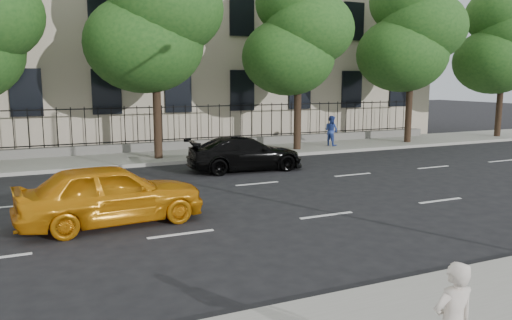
# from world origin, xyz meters

# --- Properties ---
(ground) EXTENTS (120.00, 120.00, 0.00)m
(ground) POSITION_xyz_m (0.00, 0.00, 0.00)
(ground) COLOR black
(ground) RESTS_ON ground
(far_sidewalk) EXTENTS (60.00, 4.00, 0.15)m
(far_sidewalk) POSITION_xyz_m (0.00, 14.00, 0.07)
(far_sidewalk) COLOR gray
(far_sidewalk) RESTS_ON ground
(lane_markings) EXTENTS (49.60, 4.62, 0.01)m
(lane_markings) POSITION_xyz_m (0.00, 4.75, 0.01)
(lane_markings) COLOR silver
(lane_markings) RESTS_ON ground
(iron_fence) EXTENTS (30.00, 0.50, 2.20)m
(iron_fence) POSITION_xyz_m (0.00, 15.70, 0.65)
(iron_fence) COLOR slate
(iron_fence) RESTS_ON far_sidewalk
(tree_c) EXTENTS (5.89, 5.50, 9.80)m
(tree_c) POSITION_xyz_m (-1.96, 13.36, 6.41)
(tree_c) COLOR #382619
(tree_c) RESTS_ON far_sidewalk
(tree_d) EXTENTS (5.34, 4.94, 8.84)m
(tree_d) POSITION_xyz_m (5.04, 13.36, 5.84)
(tree_d) COLOR #382619
(tree_d) RESTS_ON far_sidewalk
(tree_e) EXTENTS (5.71, 5.31, 9.46)m
(tree_e) POSITION_xyz_m (12.04, 13.36, 6.20)
(tree_e) COLOR #382619
(tree_e) RESTS_ON far_sidewalk
(tree_f) EXTENTS (5.52, 5.12, 9.01)m
(tree_f) POSITION_xyz_m (19.04, 13.36, 5.88)
(tree_f) COLOR #382619
(tree_f) RESTS_ON far_sidewalk
(yellow_taxi) EXTENTS (4.69, 2.21, 1.55)m
(yellow_taxi) POSITION_xyz_m (-5.34, 4.05, 0.78)
(yellow_taxi) COLOR orange
(yellow_taxi) RESTS_ON ground
(black_sedan) EXTENTS (4.77, 2.20, 1.35)m
(black_sedan) POSITION_xyz_m (0.65, 9.58, 0.67)
(black_sedan) COLOR black
(black_sedan) RESTS_ON ground
(pedestrian_far) EXTENTS (0.81, 0.92, 1.57)m
(pedestrian_far) POSITION_xyz_m (7.26, 13.62, 0.94)
(pedestrian_far) COLOR #2B4397
(pedestrian_far) RESTS_ON far_sidewalk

